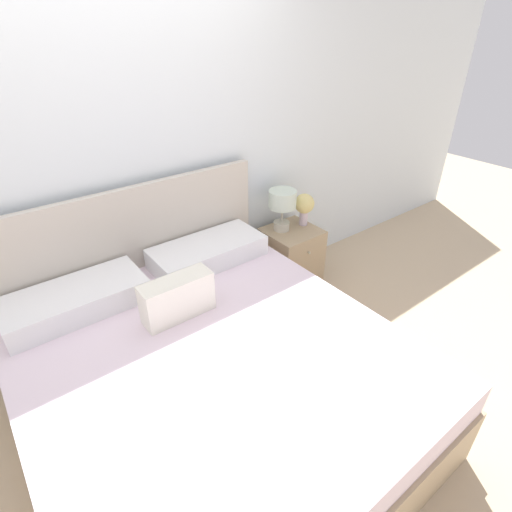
% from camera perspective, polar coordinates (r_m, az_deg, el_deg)
% --- Properties ---
extents(ground_plane, '(12.00, 12.00, 0.00)m').
position_cam_1_polar(ground_plane, '(3.17, -15.50, -9.95)').
color(ground_plane, '#CCB28E').
extents(wall_back, '(8.00, 0.06, 2.60)m').
position_cam_1_polar(wall_back, '(2.61, -20.20, 13.15)').
color(wall_back, white).
rests_on(wall_back, ground_plane).
extents(bed, '(1.88, 2.01, 1.12)m').
position_cam_1_polar(bed, '(2.33, -6.86, -16.63)').
color(bed, tan).
rests_on(bed, ground_plane).
extents(nightstand, '(0.42, 0.42, 0.53)m').
position_cam_1_polar(nightstand, '(3.39, 4.97, -0.27)').
color(nightstand, tan).
rests_on(nightstand, ground_plane).
extents(table_lamp, '(0.22, 0.22, 0.34)m').
position_cam_1_polar(table_lamp, '(3.17, 3.78, 7.54)').
color(table_lamp, beige).
rests_on(table_lamp, nightstand).
extents(flower_vase, '(0.16, 0.16, 0.27)m').
position_cam_1_polar(flower_vase, '(3.29, 6.95, 7.18)').
color(flower_vase, silver).
rests_on(flower_vase, nightstand).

